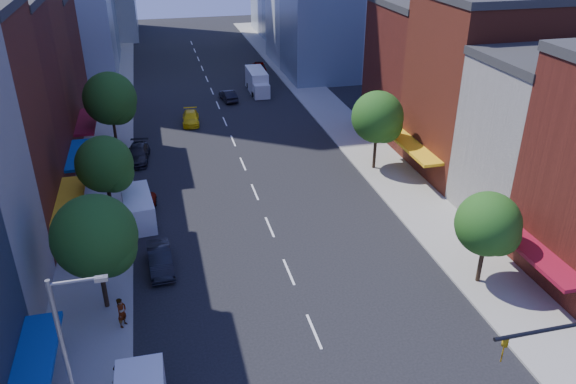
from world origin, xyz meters
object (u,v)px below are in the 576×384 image
at_px(parked_car_rear, 138,154).
at_px(taxi, 191,118).
at_px(traffic_car_oncoming, 228,96).
at_px(traffic_car_far, 259,66).
at_px(cargo_van_far, 139,209).
at_px(box_truck, 257,82).
at_px(pedestrian_near, 122,312).
at_px(parked_car_third, 139,209).
at_px(parked_car_second, 160,259).
at_px(pedestrian_far, 120,382).

xyz_separation_m(parked_car_rear, taxi, (5.77, 9.19, -0.08)).
xyz_separation_m(traffic_car_oncoming, traffic_car_far, (6.40, 12.65, 0.10)).
relative_size(cargo_van_far, box_truck, 0.76).
bearing_deg(pedestrian_near, traffic_car_far, 14.20).
height_order(parked_car_third, parked_car_rear, parked_car_rear).
distance_m(cargo_van_far, box_truck, 34.54).
bearing_deg(pedestrian_near, parked_car_third, 28.92).
bearing_deg(traffic_car_far, box_truck, 82.14).
bearing_deg(parked_car_third, parked_car_second, -72.33).
height_order(cargo_van_far, traffic_car_far, cargo_van_far).
bearing_deg(taxi, box_truck, 50.49).
distance_m(traffic_car_far, pedestrian_far, 61.39).
xyz_separation_m(traffic_car_oncoming, pedestrian_far, (-12.00, -45.92, 0.46)).
xyz_separation_m(cargo_van_far, traffic_car_oncoming, (10.99, 28.25, -0.42)).
height_order(parked_car_second, parked_car_rear, parked_car_second).
xyz_separation_m(box_truck, pedestrian_near, (-16.24, -43.25, -0.25)).
xyz_separation_m(parked_car_third, cargo_van_far, (0.01, -0.81, 0.41)).
relative_size(parked_car_third, cargo_van_far, 0.92).
bearing_deg(box_truck, taxi, -132.95).
xyz_separation_m(parked_car_second, cargo_van_far, (-1.30, 6.78, 0.37)).
relative_size(parked_car_second, pedestrian_near, 2.35).
bearing_deg(parked_car_third, pedestrian_near, -86.52).
relative_size(box_truck, pedestrian_near, 3.76).
relative_size(parked_car_second, parked_car_rear, 0.90).
relative_size(traffic_car_far, pedestrian_far, 2.30).
distance_m(parked_car_second, traffic_car_oncoming, 36.35).
xyz_separation_m(parked_car_third, traffic_car_far, (17.40, 40.09, 0.09)).
height_order(cargo_van_far, box_truck, box_truck).
height_order(parked_car_rear, pedestrian_far, pedestrian_far).
relative_size(parked_car_second, pedestrian_far, 2.24).
height_order(parked_car_third, traffic_car_oncoming, parked_car_third).
height_order(cargo_van_far, pedestrian_far, cargo_van_far).
height_order(parked_car_third, taxi, parked_car_third).
bearing_deg(traffic_car_far, traffic_car_oncoming, 67.61).
bearing_deg(traffic_car_oncoming, parked_car_rear, 48.32).
bearing_deg(parked_car_rear, cargo_van_far, -84.33).
bearing_deg(parked_car_third, cargo_van_far, -81.17).
bearing_deg(parked_car_third, traffic_car_far, 74.40).
distance_m(parked_car_third, cargo_van_far, 0.91).
distance_m(parked_car_third, pedestrian_far, 18.51).
distance_m(parked_car_rear, pedestrian_far, 29.59).
relative_size(parked_car_rear, pedestrian_near, 2.61).
height_order(parked_car_second, parked_car_third, parked_car_second).
xyz_separation_m(traffic_car_oncoming, box_truck, (4.24, 2.74, 0.66)).
xyz_separation_m(traffic_car_far, pedestrian_near, (-18.40, -53.16, 0.32)).
distance_m(cargo_van_far, traffic_car_far, 44.45).
relative_size(parked_car_rear, taxi, 1.12).
height_order(pedestrian_near, pedestrian_far, pedestrian_far).
bearing_deg(pedestrian_near, taxi, 21.82).
bearing_deg(cargo_van_far, traffic_car_far, 61.35).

